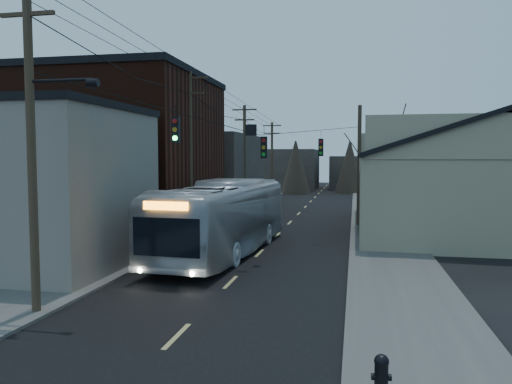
# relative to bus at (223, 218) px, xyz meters

# --- Properties ---
(ground) EXTENTS (160.00, 160.00, 0.00)m
(ground) POSITION_rel_bus_xyz_m (1.71, -13.35, -1.86)
(ground) COLOR black
(ground) RESTS_ON ground
(road_surface) EXTENTS (9.00, 110.00, 0.02)m
(road_surface) POSITION_rel_bus_xyz_m (1.71, 16.65, -1.85)
(road_surface) COLOR black
(road_surface) RESTS_ON ground
(sidewalk_left) EXTENTS (4.00, 110.00, 0.12)m
(sidewalk_left) POSITION_rel_bus_xyz_m (-4.79, 16.65, -1.80)
(sidewalk_left) COLOR #474744
(sidewalk_left) RESTS_ON ground
(sidewalk_right) EXTENTS (4.00, 110.00, 0.12)m
(sidewalk_right) POSITION_rel_bus_xyz_m (8.21, 16.65, -1.80)
(sidewalk_right) COLOR #474744
(sidewalk_right) RESTS_ON ground
(building_clapboard) EXTENTS (8.00, 8.00, 7.00)m
(building_clapboard) POSITION_rel_bus_xyz_m (-7.29, -4.35, 1.64)
(building_clapboard) COLOR slate
(building_clapboard) RESTS_ON ground
(building_brick) EXTENTS (10.00, 12.00, 10.00)m
(building_brick) POSITION_rel_bus_xyz_m (-8.29, 6.65, 3.14)
(building_brick) COLOR black
(building_brick) RESTS_ON ground
(building_left_far) EXTENTS (9.00, 14.00, 7.00)m
(building_left_far) POSITION_rel_bus_xyz_m (-7.79, 22.65, 1.64)
(building_left_far) COLOR #312B27
(building_left_far) RESTS_ON ground
(warehouse) EXTENTS (16.16, 20.60, 7.73)m
(warehouse) POSITION_rel_bus_xyz_m (14.71, 11.65, 0.84)
(warehouse) COLOR gray
(warehouse) RESTS_ON ground
(building_far_left) EXTENTS (10.00, 12.00, 6.00)m
(building_far_left) POSITION_rel_bus_xyz_m (-4.29, 51.65, 1.14)
(building_far_left) COLOR #312B27
(building_far_left) RESTS_ON ground
(building_far_right) EXTENTS (12.00, 14.00, 5.00)m
(building_far_right) POSITION_rel_bus_xyz_m (8.71, 56.65, 0.64)
(building_far_right) COLOR #312B27
(building_far_right) RESTS_ON ground
(bare_tree) EXTENTS (0.40, 0.40, 7.20)m
(bare_tree) POSITION_rel_bus_xyz_m (8.21, 6.65, 1.74)
(bare_tree) COLOR black
(bare_tree) RESTS_ON ground
(utility_lines) EXTENTS (11.24, 45.28, 10.50)m
(utility_lines) POSITION_rel_bus_xyz_m (-1.40, 10.79, 3.09)
(utility_lines) COLOR #382B1E
(utility_lines) RESTS_ON ground
(bus) EXTENTS (4.05, 13.54, 3.72)m
(bus) POSITION_rel_bus_xyz_m (0.00, 0.00, 0.00)
(bus) COLOR #AAAFB6
(bus) RESTS_ON ground
(parked_car) EXTENTS (1.97, 4.44, 1.42)m
(parked_car) POSITION_rel_bus_xyz_m (-1.29, 13.11, -1.15)
(parked_car) COLOR #B0B2B8
(parked_car) RESTS_ON ground
(fire_hydrant) EXTENTS (0.41, 0.30, 0.87)m
(fire_hydrant) POSITION_rel_bus_xyz_m (7.01, -14.02, -1.28)
(fire_hydrant) COLOR black
(fire_hydrant) RESTS_ON sidewalk_right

